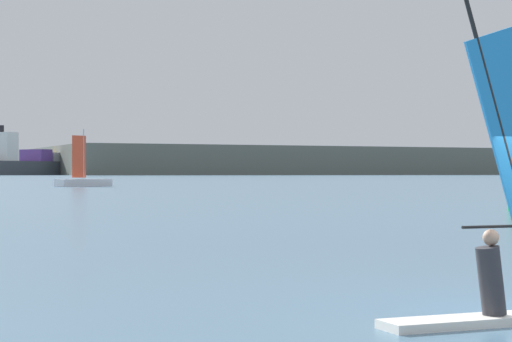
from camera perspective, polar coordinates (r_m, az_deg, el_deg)
name	(u,v)px	position (r m, az deg, el deg)	size (l,w,h in m)	color
cargo_ship	(61,164)	(874.52, -11.55, 0.40)	(145.02, 161.09, 41.79)	#3F444C
small_sailboat	(83,181)	(143.69, -10.24, -0.61)	(8.38, 7.36, 8.47)	white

